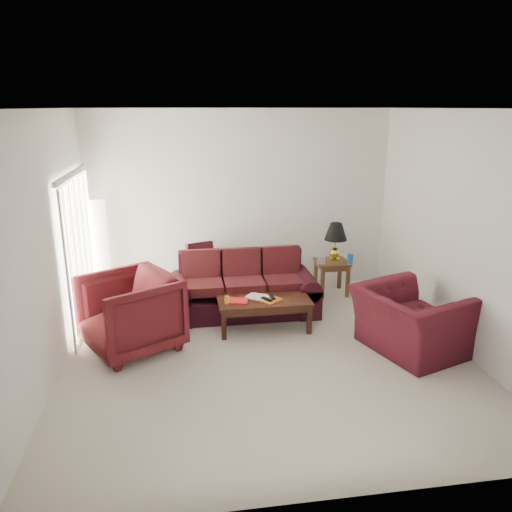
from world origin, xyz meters
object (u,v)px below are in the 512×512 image
(sofa, at_px, (243,285))
(armchair_left, at_px, (130,313))
(end_table, at_px, (331,277))
(floor_lamp, at_px, (102,252))
(armchair_right, at_px, (410,321))
(coffee_table, at_px, (264,313))

(sofa, xyz_separation_m, armchair_left, (-1.57, -0.94, 0.05))
(end_table, bearing_deg, sofa, -158.37)
(floor_lamp, xyz_separation_m, armchair_right, (4.07, -2.31, -0.43))
(end_table, bearing_deg, armchair_left, -153.62)
(armchair_right, bearing_deg, floor_lamp, 41.04)
(armchair_left, relative_size, coffee_table, 0.85)
(coffee_table, bearing_deg, armchair_left, 169.00)
(sofa, relative_size, end_table, 3.90)
(sofa, bearing_deg, armchair_left, -150.17)
(armchair_left, relative_size, armchair_right, 0.88)
(end_table, distance_m, armchair_left, 3.51)
(sofa, height_order, floor_lamp, floor_lamp)
(end_table, distance_m, floor_lamp, 3.74)
(end_table, distance_m, armchair_right, 2.18)
(floor_lamp, relative_size, coffee_table, 1.30)
(end_table, height_order, armchair_left, armchair_left)
(sofa, xyz_separation_m, coffee_table, (0.22, -0.58, -0.23))
(end_table, height_order, coffee_table, end_table)
(armchair_right, bearing_deg, end_table, -9.46)
(floor_lamp, height_order, armchair_right, floor_lamp)
(floor_lamp, relative_size, armchair_right, 1.34)
(sofa, distance_m, coffee_table, 0.66)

